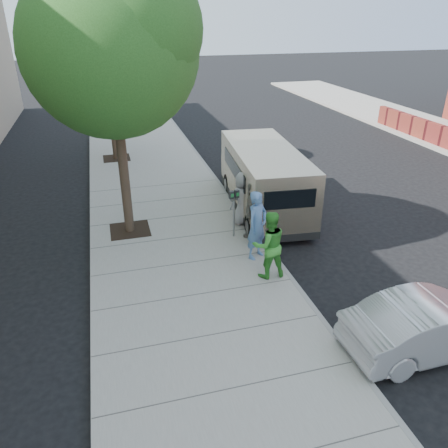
{
  "coord_description": "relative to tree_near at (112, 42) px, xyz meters",
  "views": [
    {
      "loc": [
        -2.72,
        -10.01,
        6.28
      ],
      "look_at": [
        0.1,
        0.15,
        1.1
      ],
      "focal_mm": 35.0,
      "sensor_mm": 36.0,
      "label": 1
    }
  ],
  "objects": [
    {
      "name": "tree_near",
      "position": [
        0.0,
        0.0,
        0.0
      ],
      "size": [
        4.62,
        4.6,
        7.53
      ],
      "color": "black",
      "rests_on": "sidewalk"
    },
    {
      "name": "person_gray_shirt",
      "position": [
        3.45,
        -0.45,
        -4.55
      ],
      "size": [
        0.96,
        0.79,
        1.69
      ],
      "primitive_type": "imported",
      "rotation": [
        0.0,
        0.0,
        3.5
      ],
      "color": "#979799",
      "rests_on": "sidewalk"
    },
    {
      "name": "curb_face",
      "position": [
        3.69,
        -2.4,
        -5.47
      ],
      "size": [
        0.12,
        60.0,
        0.16
      ],
      "primitive_type": "cube",
      "color": "gray",
      "rests_on": "ground"
    },
    {
      "name": "person_striped_polo",
      "position": [
        3.45,
        -1.37,
        -4.53
      ],
      "size": [
        0.92,
        1.07,
        1.72
      ],
      "primitive_type": "imported",
      "rotation": [
        0.0,
        0.0,
        4.1
      ],
      "color": "gray",
      "rests_on": "sidewalk"
    },
    {
      "name": "parking_meter",
      "position": [
        2.94,
        -1.24,
        -4.33
      ],
      "size": [
        0.32,
        0.17,
        1.47
      ],
      "rotation": [
        0.0,
        0.0,
        0.23
      ],
      "color": "gray",
      "rests_on": "sidewalk"
    },
    {
      "name": "ground",
      "position": [
        2.25,
        -2.4,
        -5.55
      ],
      "size": [
        120.0,
        120.0,
        0.0
      ],
      "primitive_type": "plane",
      "color": "black",
      "rests_on": "ground"
    },
    {
      "name": "person_officer",
      "position": [
        3.19,
        -2.57,
        -4.44
      ],
      "size": [
        0.83,
        0.77,
        1.91
      ],
      "primitive_type": "imported",
      "rotation": [
        0.0,
        0.0,
        0.58
      ],
      "color": "#537BB1",
      "rests_on": "sidewalk"
    },
    {
      "name": "van",
      "position": [
        4.56,
        0.67,
        -4.38
      ],
      "size": [
        2.5,
        6.07,
        2.2
      ],
      "rotation": [
        0.0,
        0.0,
        -0.09
      ],
      "color": "beige",
      "rests_on": "ground"
    },
    {
      "name": "sidewalk",
      "position": [
        1.25,
        -2.4,
        -5.47
      ],
      "size": [
        5.0,
        60.0,
        0.15
      ],
      "primitive_type": "cube",
      "color": "gray",
      "rests_on": "ground"
    },
    {
      "name": "tree_far",
      "position": [
        -0.0,
        7.6,
        -0.66
      ],
      "size": [
        3.92,
        3.8,
        6.49
      ],
      "color": "black",
      "rests_on": "sidewalk"
    },
    {
      "name": "sedan",
      "position": [
        5.45,
        -6.83,
        -4.93
      ],
      "size": [
        3.77,
        1.39,
        1.23
      ],
      "primitive_type": "imported",
      "rotation": [
        0.0,
        0.0,
        1.59
      ],
      "color": "#B2B3B9",
      "rests_on": "ground"
    },
    {
      "name": "person_green_shirt",
      "position": [
        3.15,
        -3.56,
        -4.51
      ],
      "size": [
        0.87,
        0.68,
        1.78
      ],
      "primitive_type": "imported",
      "rotation": [
        0.0,
        0.0,
        3.15
      ],
      "color": "green",
      "rests_on": "sidewalk"
    }
  ]
}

